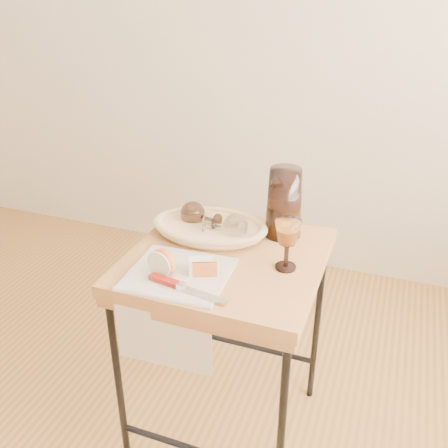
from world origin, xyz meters
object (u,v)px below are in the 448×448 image
at_px(goblet_lying_a, 203,217).
at_px(tea_towel, 179,273).
at_px(goblet_lying_b, 222,226).
at_px(pitcher, 284,202).
at_px(table_knife, 184,287).
at_px(side_table, 226,349).
at_px(apple_half, 164,261).
at_px(bread_basket, 210,229).
at_px(wine_goblet, 287,244).

bearing_deg(goblet_lying_a, tea_towel, 113.80).
xyz_separation_m(goblet_lying_b, pitcher, (0.18, 0.11, 0.07)).
distance_m(goblet_lying_b, table_knife, 0.32).
height_order(tea_towel, goblet_lying_a, goblet_lying_a).
xyz_separation_m(side_table, goblet_lying_a, (-0.13, 0.12, 0.44)).
bearing_deg(table_knife, side_table, 89.48).
xyz_separation_m(side_table, table_knife, (-0.04, -0.23, 0.40)).
height_order(goblet_lying_a, apple_half, goblet_lying_a).
bearing_deg(goblet_lying_b, table_knife, -102.03).
bearing_deg(bread_basket, side_table, -51.33).
bearing_deg(goblet_lying_a, apple_half, 105.52).
relative_size(bread_basket, goblet_lying_a, 2.49).
bearing_deg(pitcher, goblet_lying_b, -171.98).
xyz_separation_m(bread_basket, goblet_lying_b, (0.05, -0.02, 0.03)).
bearing_deg(pitcher, table_knife, -135.82).
distance_m(goblet_lying_a, pitcher, 0.28).
height_order(tea_towel, bread_basket, bread_basket).
xyz_separation_m(pitcher, wine_goblet, (0.06, -0.21, -0.04)).
bearing_deg(bread_basket, wine_goblet, -25.96).
bearing_deg(table_knife, bread_basket, 109.20).
height_order(tea_towel, wine_goblet, wine_goblet).
bearing_deg(pitcher, tea_towel, -146.17).
bearing_deg(goblet_lying_a, wine_goblet, 173.56).
bearing_deg(tea_towel, apple_half, -159.67).
bearing_deg(goblet_lying_a, bread_basket, 169.60).
distance_m(goblet_lying_a, goblet_lying_b, 0.09).
xyz_separation_m(goblet_lying_a, apple_half, (-0.00, -0.30, -0.01)).
bearing_deg(wine_goblet, goblet_lying_a, 157.39).
relative_size(goblet_lying_a, pitcher, 0.51).
bearing_deg(goblet_lying_a, goblet_lying_b, 172.53).
relative_size(goblet_lying_a, goblet_lying_b, 1.02).
bearing_deg(side_table, wine_goblet, -3.69).
relative_size(side_table, wine_goblet, 4.68).
bearing_deg(tea_towel, pitcher, 54.97).
xyz_separation_m(side_table, apple_half, (-0.13, -0.17, 0.43)).
xyz_separation_m(wine_goblet, table_knife, (-0.24, -0.22, -0.07)).
bearing_deg(apple_half, side_table, 64.50).
distance_m(bread_basket, table_knife, 0.35).
bearing_deg(pitcher, apple_half, -149.33).
distance_m(goblet_lying_b, apple_half, 0.27).
bearing_deg(pitcher, goblet_lying_a, 172.15).
relative_size(bread_basket, goblet_lying_b, 2.53).
distance_m(goblet_lying_a, table_knife, 0.37).
bearing_deg(side_table, bread_basket, 132.46).
bearing_deg(side_table, goblet_lying_b, 118.10).
xyz_separation_m(tea_towel, goblet_lying_b, (0.05, 0.24, 0.05)).
height_order(pitcher, apple_half, pitcher).
bearing_deg(goblet_lying_b, goblet_lying_a, 143.60).
xyz_separation_m(side_table, pitcher, (0.13, 0.20, 0.51)).
height_order(bread_basket, goblet_lying_b, goblet_lying_b).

